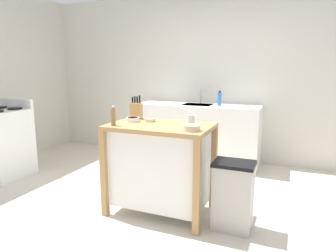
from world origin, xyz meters
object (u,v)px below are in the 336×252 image
at_px(kitchen_island, 160,164).
at_px(knife_block, 136,110).
at_px(sink_faucet, 201,96).
at_px(bowl_ceramic_small, 150,120).
at_px(drinking_cup, 191,120).
at_px(trash_bin, 233,196).
at_px(bottle_hand_soap, 219,99).
at_px(bowl_stoneware_deep, 133,119).
at_px(pepper_grinder, 113,116).
at_px(bowl_ceramic_wide, 192,128).
at_px(stove, 2,143).

xyz_separation_m(kitchen_island, knife_block, (-0.38, 0.22, 0.49)).
bearing_deg(sink_faucet, bowl_ceramic_small, -90.67).
bearing_deg(knife_block, drinking_cup, -13.37).
bearing_deg(sink_faucet, kitchen_island, -85.59).
xyz_separation_m(kitchen_island, trash_bin, (0.74, -0.06, -0.19)).
height_order(knife_block, bottle_hand_soap, knife_block).
xyz_separation_m(kitchen_island, drinking_cup, (0.29, 0.06, 0.45)).
height_order(knife_block, sink_faucet, knife_block).
bearing_deg(kitchen_island, trash_bin, -5.00).
distance_m(bowl_stoneware_deep, trash_bin, 1.23).
bearing_deg(pepper_grinder, sink_faucet, 83.32).
relative_size(bowl_ceramic_small, drinking_cup, 1.07).
relative_size(bowl_stoneware_deep, bottle_hand_soap, 0.62).
bearing_deg(bowl_stoneware_deep, sink_faucet, 84.52).
xyz_separation_m(bowl_stoneware_deep, bowl_ceramic_wide, (0.69, -0.20, 0.00)).
xyz_separation_m(bowl_ceramic_wide, bottle_hand_soap, (-0.18, 1.83, 0.08)).
relative_size(bowl_ceramic_wide, bottle_hand_soap, 0.71).
xyz_separation_m(knife_block, sink_faucet, (0.24, 1.65, 0.02)).
height_order(pepper_grinder, stove, pepper_grinder).
distance_m(kitchen_island, knife_block, 0.66).
bearing_deg(stove, pepper_grinder, -9.70).
bearing_deg(trash_bin, pepper_grinder, -172.14).
bearing_deg(sink_faucet, bowl_stoneware_deep, -95.48).
xyz_separation_m(pepper_grinder, sink_faucet, (0.24, 2.09, 0.02)).
relative_size(bowl_ceramic_small, stove, 0.11).
relative_size(bowl_ceramic_small, trash_bin, 0.18).
xyz_separation_m(bowl_ceramic_small, pepper_grinder, (-0.22, -0.33, 0.07)).
distance_m(knife_block, sink_faucet, 1.66).
distance_m(bowl_ceramic_wide, drinking_cup, 0.24).
bearing_deg(bowl_stoneware_deep, stove, 177.77).
xyz_separation_m(bowl_stoneware_deep, trash_bin, (1.06, -0.10, -0.61)).
xyz_separation_m(knife_block, stove, (-1.98, -0.10, -0.53)).
distance_m(knife_block, bowl_stoneware_deep, 0.20).
bearing_deg(knife_block, bottle_hand_soap, 68.27).
relative_size(bowl_ceramic_small, bowl_ceramic_wide, 0.72).
height_order(pepper_grinder, sink_faucet, sink_faucet).
bearing_deg(trash_bin, kitchen_island, 175.00).
height_order(bowl_ceramic_wide, drinking_cup, drinking_cup).
height_order(bowl_stoneware_deep, pepper_grinder, pepper_grinder).
relative_size(bowl_ceramic_wide, drinking_cup, 1.49).
xyz_separation_m(knife_block, drinking_cup, (0.67, -0.16, -0.04)).
height_order(kitchen_island, pepper_grinder, pepper_grinder).
height_order(trash_bin, bottle_hand_soap, bottle_hand_soap).
height_order(bowl_ceramic_small, pepper_grinder, pepper_grinder).
height_order(trash_bin, stove, stove).
xyz_separation_m(bowl_ceramic_small, drinking_cup, (0.46, -0.05, 0.03)).
bearing_deg(stove, sink_faucet, 38.28).
bearing_deg(bottle_hand_soap, bowl_ceramic_small, -103.07).
distance_m(bowl_ceramic_small, sink_faucet, 1.76).
bearing_deg(stove, bowl_ceramic_wide, -5.86).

